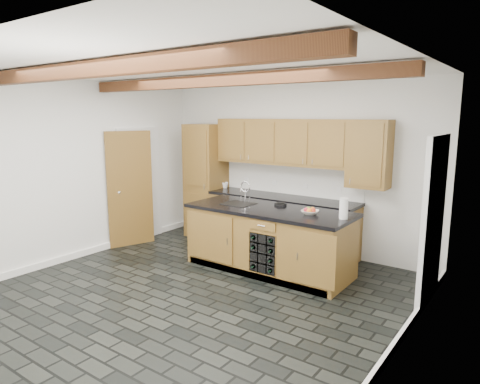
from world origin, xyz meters
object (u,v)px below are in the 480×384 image
Objects in this scene: fruit_bowl at (310,212)px; paper_towel at (344,208)px; island at (269,240)px; kitchen_scale at (280,204)px.

paper_towel is at bearing 2.41° from fruit_bowl.
fruit_bowl is at bearing -177.59° from paper_towel.
paper_towel reaches higher than island.
island is 0.56m from kitchen_scale.
kitchen_scale is at bearing 157.37° from fruit_bowl.
fruit_bowl is (0.64, 0.02, 0.49)m from island.
island is 10.62× the size of fruit_bowl.
fruit_bowl is 0.48m from paper_towel.
kitchen_scale is 1.12m from paper_towel.
island is at bearing -94.59° from kitchen_scale.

